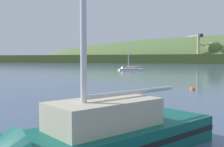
# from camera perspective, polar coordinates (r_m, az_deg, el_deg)

# --- Properties ---
(dockside_crane) EXTENTS (10.36, 12.25, 19.35)m
(dockside_crane) POSITION_cam_1_polar(r_m,az_deg,el_deg) (185.17, 17.80, 5.01)
(dockside_crane) COLOR #4C4C51
(dockside_crane) RESTS_ON ground
(sailboat_far_left) EXTENTS (6.94, 3.83, 9.38)m
(sailboat_far_left) POSITION_cam_1_polar(r_m,az_deg,el_deg) (70.03, 3.38, 0.75)
(sailboat_far_left) COLOR white
(sailboat_far_left) RESTS_ON ground
(mooring_buoy_foreground) EXTENTS (0.58, 0.58, 0.66)m
(mooring_buoy_foreground) POSITION_cam_1_polar(r_m,az_deg,el_deg) (27.90, 16.75, -3.33)
(mooring_buoy_foreground) COLOR #EA5B19
(mooring_buoy_foreground) RESTS_ON ground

